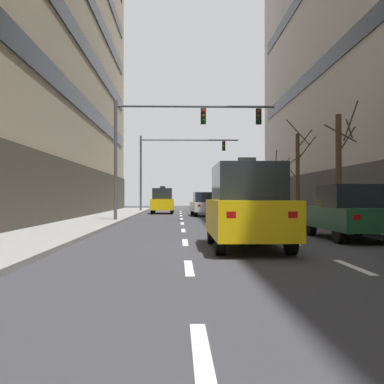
{
  "coord_description": "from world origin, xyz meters",
  "views": [
    {
      "loc": [
        -1.78,
        -12.01,
        1.35
      ],
      "look_at": [
        -0.91,
        18.17,
        1.66
      ],
      "focal_mm": 44.34,
      "sensor_mm": 36.0,
      "label": 1
    }
  ],
  "objects": [
    {
      "name": "street_tree_0",
      "position": [
        5.98,
        18.44,
        2.97
      ],
      "size": [
        2.01,
        2.02,
        6.16
      ],
      "color": "#4C3823",
      "rests_on": "sidewalk_right"
    },
    {
      "name": "taxi_driving_2",
      "position": [
        -3.05,
        26.27,
        1.01
      ],
      "size": [
        1.8,
        4.22,
        2.21
      ],
      "color": "black",
      "rests_on": "ground"
    },
    {
      "name": "car_parked_2",
      "position": [
        3.69,
        2.9,
        0.85
      ],
      "size": [
        1.99,
        4.64,
        1.73
      ],
      "color": "black",
      "rests_on": "ground"
    },
    {
      "name": "lane_stripe_l1_s7",
      "position": [
        -1.58,
        17.0,
        0.0
      ],
      "size": [
        0.16,
        2.0,
        0.01
      ],
      "primitive_type": "cube",
      "color": "silver",
      "rests_on": "ground"
    },
    {
      "name": "street_tree_1",
      "position": [
        5.97,
        22.51,
        2.22
      ],
      "size": [
        1.99,
        2.12,
        4.72
      ],
      "color": "#4C3823",
      "rests_on": "sidewalk_right"
    },
    {
      "name": "lane_stripe_l1_s4",
      "position": [
        -1.58,
        2.0,
        0.0
      ],
      "size": [
        0.16,
        2.0,
        0.01
      ],
      "primitive_type": "cube",
      "color": "silver",
      "rests_on": "ground"
    },
    {
      "name": "lane_stripe_l1_s6",
      "position": [
        -1.58,
        12.0,
        0.0
      ],
      "size": [
        0.16,
        2.0,
        0.01
      ],
      "primitive_type": "cube",
      "color": "silver",
      "rests_on": "ground"
    },
    {
      "name": "lane_stripe_l2_s3",
      "position": [
        1.58,
        -3.0,
        0.0
      ],
      "size": [
        0.16,
        2.0,
        0.01
      ],
      "primitive_type": "cube",
      "color": "silver",
      "rests_on": "ground"
    },
    {
      "name": "lane_stripe_l2_s8",
      "position": [
        1.58,
        22.0,
        0.0
      ],
      "size": [
        0.16,
        2.0,
        0.01
      ],
      "primitive_type": "cube",
      "color": "silver",
      "rests_on": "ground"
    },
    {
      "name": "lane_stripe_l2_s9",
      "position": [
        1.58,
        27.0,
        0.0
      ],
      "size": [
        0.16,
        2.0,
        0.01
      ],
      "primitive_type": "cube",
      "color": "silver",
      "rests_on": "ground"
    },
    {
      "name": "traffic_signal_1",
      "position": [
        -2.52,
        30.43,
        4.81
      ],
      "size": [
        8.85,
        0.35,
        6.67
      ],
      "color": "#4C4C51",
      "rests_on": "sidewalk_left"
    },
    {
      "name": "lane_stripe_l1_s10",
      "position": [
        -1.58,
        32.0,
        0.0
      ],
      "size": [
        0.16,
        2.0,
        0.01
      ],
      "primitive_type": "cube",
      "color": "silver",
      "rests_on": "ground"
    },
    {
      "name": "lane_stripe_l1_s9",
      "position": [
        -1.58,
        27.0,
        0.0
      ],
      "size": [
        0.16,
        2.0,
        0.01
      ],
      "primitive_type": "cube",
      "color": "silver",
      "rests_on": "ground"
    },
    {
      "name": "lane_stripe_l2_s5",
      "position": [
        1.58,
        7.0,
        0.0
      ],
      "size": [
        0.16,
        2.0,
        0.01
      ],
      "primitive_type": "cube",
      "color": "silver",
      "rests_on": "ground"
    },
    {
      "name": "traffic_signal_0",
      "position": [
        -2.16,
        13.39,
        4.79
      ],
      "size": [
        8.64,
        0.35,
        6.39
      ],
      "color": "#4C4C51",
      "rests_on": "sidewalk_left"
    },
    {
      "name": "ground_plane",
      "position": [
        0.0,
        0.0,
        0.0
      ],
      "size": [
        120.0,
        120.0,
        0.0
      ],
      "primitive_type": "plane",
      "color": "#38383D"
    },
    {
      "name": "car_driving_0",
      "position": [
        0.13,
        21.27,
        0.82
      ],
      "size": [
        2.08,
        4.54,
        1.67
      ],
      "color": "black",
      "rests_on": "ground"
    },
    {
      "name": "taxi_driving_1",
      "position": [
        0.01,
        0.3,
        1.09
      ],
      "size": [
        1.9,
        4.53,
        2.37
      ],
      "color": "black",
      "rests_on": "ground"
    },
    {
      "name": "lane_stripe_l1_s3",
      "position": [
        -1.58,
        -3.0,
        0.0
      ],
      "size": [
        0.16,
        2.0,
        0.01
      ],
      "primitive_type": "cube",
      "color": "silver",
      "rests_on": "ground"
    },
    {
      "name": "lane_stripe_l2_s7",
      "position": [
        1.58,
        17.0,
        0.0
      ],
      "size": [
        0.16,
        2.0,
        0.01
      ],
      "primitive_type": "cube",
      "color": "silver",
      "rests_on": "ground"
    },
    {
      "name": "lane_stripe_l2_s6",
      "position": [
        1.58,
        12.0,
        0.0
      ],
      "size": [
        0.16,
        2.0,
        0.01
      ],
      "primitive_type": "cube",
      "color": "silver",
      "rests_on": "ground"
    },
    {
      "name": "sidewalk_left",
      "position": [
        -6.26,
        0.0,
        0.07
      ],
      "size": [
        3.04,
        80.0,
        0.14
      ],
      "primitive_type": "cube",
      "color": "gray",
      "rests_on": "ground"
    },
    {
      "name": "lane_stripe_l1_s5",
      "position": [
        -1.58,
        7.0,
        0.0
      ],
      "size": [
        0.16,
        2.0,
        0.01
      ],
      "primitive_type": "cube",
      "color": "silver",
      "rests_on": "ground"
    },
    {
      "name": "lane_stripe_l2_s4",
      "position": [
        1.58,
        2.0,
        0.0
      ],
      "size": [
        0.16,
        2.0,
        0.01
      ],
      "primitive_type": "cube",
      "color": "silver",
      "rests_on": "ground"
    },
    {
      "name": "lane_stripe_l2_s10",
      "position": [
        1.58,
        32.0,
        0.0
      ],
      "size": [
        0.16,
        2.0,
        0.01
      ],
      "primitive_type": "cube",
      "color": "silver",
      "rests_on": "ground"
    },
    {
      "name": "street_tree_3",
      "position": [
        5.98,
        10.59,
        2.87
      ],
      "size": [
        1.68,
        1.69,
        5.78
      ],
      "color": "#4C3823",
      "rests_on": "sidewalk_right"
    },
    {
      "name": "lane_stripe_l1_s8",
      "position": [
        -1.58,
        22.0,
        0.0
      ],
      "size": [
        0.16,
        2.0,
        0.01
      ],
      "primitive_type": "cube",
      "color": "silver",
      "rests_on": "ground"
    },
    {
      "name": "lane_stripe_l1_s2",
      "position": [
        -1.58,
        -8.0,
        0.0
      ],
      "size": [
        0.16,
        2.0,
        0.01
      ],
      "primitive_type": "cube",
      "color": "silver",
      "rests_on": "ground"
    }
  ]
}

